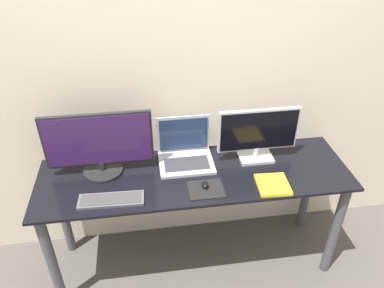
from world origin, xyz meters
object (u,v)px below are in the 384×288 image
(monitor_left, at_px, (99,145))
(mouse, at_px, (205,185))
(laptop, at_px, (185,151))
(keyboard, at_px, (111,200))
(monitor_right, at_px, (258,134))
(book, at_px, (273,185))

(monitor_left, height_order, mouse, monitor_left)
(laptop, height_order, keyboard, laptop)
(laptop, bearing_deg, monitor_right, -6.60)
(keyboard, xyz_separation_m, mouse, (0.52, 0.04, 0.01))
(monitor_right, bearing_deg, book, -85.46)
(monitor_left, bearing_deg, keyboard, -78.46)
(monitor_right, height_order, book, monitor_right)
(mouse, distance_m, book, 0.39)
(monitor_left, height_order, monitor_right, monitor_left)
(monitor_left, bearing_deg, book, -16.04)
(keyboard, bearing_deg, monitor_right, 17.00)
(laptop, relative_size, mouse, 5.50)
(monitor_right, height_order, keyboard, monitor_right)
(laptop, bearing_deg, keyboard, -144.24)
(book, bearing_deg, keyboard, 179.61)
(monitor_right, height_order, mouse, monitor_right)
(monitor_right, distance_m, keyboard, 0.94)
(monitor_left, bearing_deg, monitor_right, 0.00)
(laptop, bearing_deg, monitor_left, -174.21)
(keyboard, height_order, mouse, mouse)
(keyboard, relative_size, mouse, 5.94)
(monitor_right, bearing_deg, mouse, -147.33)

